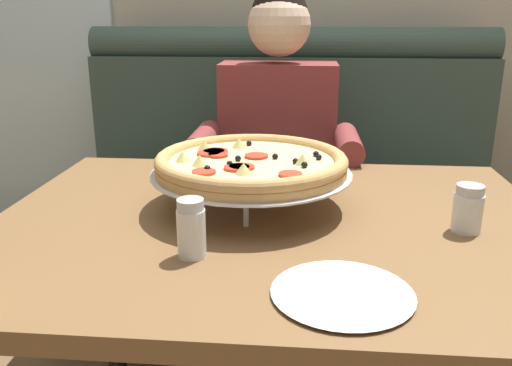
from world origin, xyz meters
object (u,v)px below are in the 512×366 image
object	(u,v)px
dining_table	(272,255)
pizza	(251,164)
diner_main	(276,158)
plate_near_left	(342,290)
booth_bench	(285,215)
shaker_pepper_flakes	(191,232)
shaker_parmesan	(468,212)

from	to	relation	value
dining_table	pizza	xyz separation A→B (m)	(-0.05, 0.07, 0.19)
diner_main	plate_near_left	size ratio (longest dim) A/B	5.56
booth_bench	dining_table	distance (m)	0.98
shaker_pepper_flakes	shaker_parmesan	bearing A→B (deg)	17.28
plate_near_left	pizza	bearing A→B (deg)	115.07
pizza	plate_near_left	xyz separation A→B (m)	(0.19, -0.40, -0.09)
diner_main	shaker_parmesan	xyz separation A→B (m)	(0.43, -0.71, 0.08)
booth_bench	dining_table	bearing A→B (deg)	-90.00
dining_table	diner_main	xyz separation A→B (m)	(-0.03, 0.67, 0.05)
dining_table	plate_near_left	bearing A→B (deg)	-68.08
booth_bench	shaker_parmesan	xyz separation A→B (m)	(0.40, -0.97, 0.40)
booth_bench	plate_near_left	world-z (taller)	booth_bench
booth_bench	pizza	xyz separation A→B (m)	(-0.05, -0.87, 0.46)
dining_table	shaker_parmesan	xyz separation A→B (m)	(0.40, -0.04, 0.13)
pizza	plate_near_left	distance (m)	0.45
shaker_pepper_flakes	plate_near_left	size ratio (longest dim) A/B	0.48
shaker_pepper_flakes	shaker_parmesan	xyz separation A→B (m)	(0.54, 0.17, -0.01)
booth_bench	shaker_pepper_flakes	xyz separation A→B (m)	(-0.14, -1.14, 0.40)
plate_near_left	diner_main	bearing A→B (deg)	98.95
diner_main	shaker_pepper_flakes	xyz separation A→B (m)	(-0.11, -0.87, 0.09)
dining_table	diner_main	distance (m)	0.67
diner_main	pizza	size ratio (longest dim) A/B	2.79
shaker_parmesan	dining_table	bearing A→B (deg)	174.95
shaker_parmesan	diner_main	bearing A→B (deg)	121.10
diner_main	shaker_pepper_flakes	size ratio (longest dim) A/B	11.47
shaker_parmesan	plate_near_left	xyz separation A→B (m)	(-0.27, -0.29, -0.03)
booth_bench	diner_main	bearing A→B (deg)	-95.68
shaker_pepper_flakes	pizza	bearing A→B (deg)	73.32
plate_near_left	shaker_pepper_flakes	bearing A→B (deg)	155.48
booth_bench	pizza	size ratio (longest dim) A/B	3.67
shaker_parmesan	plate_near_left	distance (m)	0.40
dining_table	pizza	world-z (taller)	pizza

